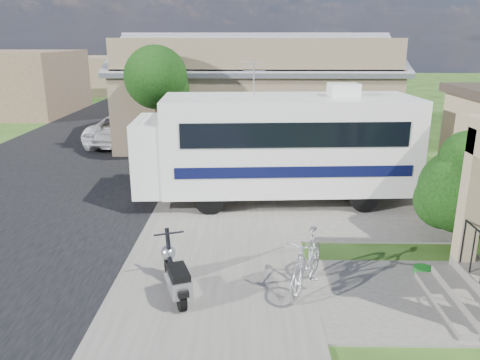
{
  "coord_description": "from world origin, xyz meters",
  "views": [
    {
      "loc": [
        -0.3,
        -8.98,
        4.79
      ],
      "look_at": [
        -0.5,
        2.5,
        1.3
      ],
      "focal_mm": 35.0,
      "sensor_mm": 36.0,
      "label": 1
    }
  ],
  "objects_px": {
    "scooter": "(176,276)",
    "van": "(145,104)",
    "motorhome": "(278,144)",
    "bicycle": "(306,264)",
    "shrub": "(464,186)",
    "garden_hose": "(422,272)",
    "pickup_truck": "(130,128)"
  },
  "relations": [
    {
      "from": "scooter",
      "to": "van",
      "type": "relative_size",
      "value": 0.29
    },
    {
      "from": "scooter",
      "to": "motorhome",
      "type": "bearing_deg",
      "value": 48.89
    },
    {
      "from": "bicycle",
      "to": "van",
      "type": "xyz_separation_m",
      "value": [
        -7.59,
        20.95,
        0.25
      ]
    },
    {
      "from": "shrub",
      "to": "scooter",
      "type": "bearing_deg",
      "value": -156.72
    },
    {
      "from": "garden_hose",
      "to": "motorhome",
      "type": "bearing_deg",
      "value": 120.83
    },
    {
      "from": "scooter",
      "to": "garden_hose",
      "type": "bearing_deg",
      "value": -8.05
    },
    {
      "from": "motorhome",
      "to": "garden_hose",
      "type": "relative_size",
      "value": 23.08
    },
    {
      "from": "pickup_truck",
      "to": "shrub",
      "type": "bearing_deg",
      "value": 143.61
    },
    {
      "from": "scooter",
      "to": "pickup_truck",
      "type": "bearing_deg",
      "value": 87.26
    },
    {
      "from": "bicycle",
      "to": "garden_hose",
      "type": "relative_size",
      "value": 5.41
    },
    {
      "from": "scooter",
      "to": "bicycle",
      "type": "distance_m",
      "value": 2.53
    },
    {
      "from": "motorhome",
      "to": "pickup_truck",
      "type": "xyz_separation_m",
      "value": [
        -6.47,
        8.09,
        -1.05
      ]
    },
    {
      "from": "motorhome",
      "to": "bicycle",
      "type": "height_order",
      "value": "motorhome"
    },
    {
      "from": "shrub",
      "to": "bicycle",
      "type": "xyz_separation_m",
      "value": [
        -3.99,
        -2.42,
        -0.83
      ]
    },
    {
      "from": "motorhome",
      "to": "garden_hose",
      "type": "distance_m",
      "value": 5.72
    },
    {
      "from": "van",
      "to": "garden_hose",
      "type": "relative_size",
      "value": 15.99
    },
    {
      "from": "bicycle",
      "to": "pickup_truck",
      "type": "relative_size",
      "value": 0.37
    },
    {
      "from": "bicycle",
      "to": "van",
      "type": "relative_size",
      "value": 0.34
    },
    {
      "from": "garden_hose",
      "to": "shrub",
      "type": "bearing_deg",
      "value": 50.11
    },
    {
      "from": "pickup_truck",
      "to": "van",
      "type": "bearing_deg",
      "value": -74.12
    },
    {
      "from": "bicycle",
      "to": "van",
      "type": "height_order",
      "value": "van"
    },
    {
      "from": "van",
      "to": "garden_hose",
      "type": "distance_m",
      "value": 22.68
    },
    {
      "from": "scooter",
      "to": "garden_hose",
      "type": "height_order",
      "value": "scooter"
    },
    {
      "from": "shrub",
      "to": "van",
      "type": "relative_size",
      "value": 0.48
    },
    {
      "from": "shrub",
      "to": "van",
      "type": "xyz_separation_m",
      "value": [
        -11.59,
        18.53,
        -0.58
      ]
    },
    {
      "from": "pickup_truck",
      "to": "garden_hose",
      "type": "height_order",
      "value": "pickup_truck"
    },
    {
      "from": "scooter",
      "to": "pickup_truck",
      "type": "xyz_separation_m",
      "value": [
        -4.23,
        13.81,
        0.24
      ]
    },
    {
      "from": "motorhome",
      "to": "van",
      "type": "bearing_deg",
      "value": 111.62
    },
    {
      "from": "motorhome",
      "to": "van",
      "type": "distance_m",
      "value": 17.26
    },
    {
      "from": "shrub",
      "to": "van",
      "type": "distance_m",
      "value": 21.86
    },
    {
      "from": "motorhome",
      "to": "garden_hose",
      "type": "height_order",
      "value": "motorhome"
    },
    {
      "from": "scooter",
      "to": "shrub",
      "type": "bearing_deg",
      "value": 3.51
    }
  ]
}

